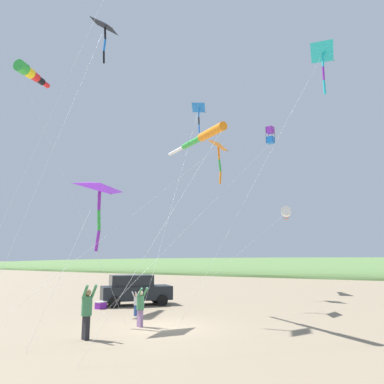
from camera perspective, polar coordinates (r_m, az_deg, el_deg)
ground_plane at (r=16.82m, az=-4.78°, el=-20.06°), size 600.00×600.00×0.00m
dune_ridge_grassy at (r=69.30m, az=23.02°, el=-11.77°), size 28.00×240.00×6.08m
parked_car at (r=24.39m, az=-8.81°, el=-14.63°), size 4.48×4.18×1.85m
cooler_box at (r=23.14m, az=-13.87°, el=-16.55°), size 0.62×0.42×0.42m
person_adult_flyer at (r=14.68m, az=-15.90°, el=-16.98°), size 0.58×0.67×1.96m
person_child_green_jacket at (r=16.86m, az=-7.95°, el=-16.87°), size 0.48×0.56×1.66m
person_bystander_far at (r=20.02m, az=-8.62°, el=-16.45°), size 0.36×0.28×1.23m
kite_delta_purple_drifting at (r=23.69m, az=4.20°, el=7.06°), size 14.58×3.00×10.42m
kite_windsock_teal_far_right at (r=33.90m, az=14.29°, el=-3.22°), size 12.73×5.04×7.34m
kite_windsock_striped_overhead at (r=18.47m, az=1.34°, el=8.33°), size 10.53×5.72×9.19m
kite_delta_orange_high_right at (r=24.24m, az=-13.20°, el=23.60°), size 8.75×3.59×16.73m
kite_delta_black_fish_shape at (r=17.67m, az=-13.94°, el=0.56°), size 5.61×2.46×6.62m
kite_windsock_rainbow_low_near at (r=28.98m, az=-23.72°, el=16.43°), size 3.41×11.19×15.85m
kite_delta_long_streamer_left at (r=22.49m, az=19.63°, el=19.53°), size 6.65×6.62×14.35m
kite_delta_long_streamer_right at (r=32.19m, az=1.12°, el=12.79°), size 11.92×3.81×15.90m
kite_box_checkered_midright at (r=29.08m, az=11.94°, el=8.53°), size 15.59×3.13×12.79m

